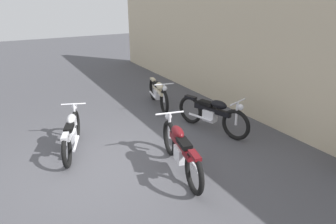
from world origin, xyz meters
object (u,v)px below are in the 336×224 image
(motorcycle_black, at_px, (212,114))
(motorcycle_cream, at_px, (158,93))
(motorcycle_maroon, at_px, (180,149))
(motorcycle_silver, at_px, (72,133))

(motorcycle_black, bearing_deg, motorcycle_cream, 172.67)
(motorcycle_maroon, xyz_separation_m, motorcycle_black, (-1.14, 1.63, -0.00))
(motorcycle_maroon, height_order, motorcycle_black, motorcycle_maroon)
(motorcycle_silver, bearing_deg, motorcycle_maroon, -117.33)
(motorcycle_silver, relative_size, motorcycle_maroon, 0.88)
(motorcycle_maroon, xyz_separation_m, motorcycle_cream, (-3.33, 1.29, -0.03))
(motorcycle_black, bearing_deg, motorcycle_maroon, -71.23)
(motorcycle_silver, height_order, motorcycle_maroon, motorcycle_maroon)
(motorcycle_maroon, distance_m, motorcycle_cream, 3.57)
(motorcycle_cream, relative_size, motorcycle_black, 0.95)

